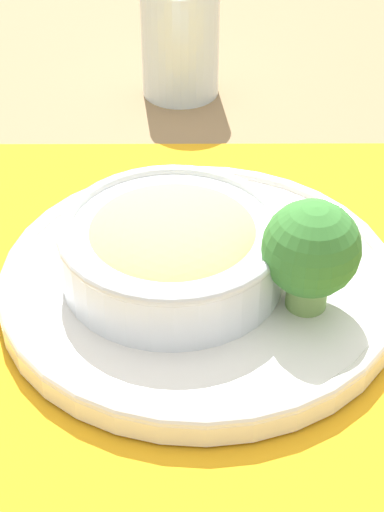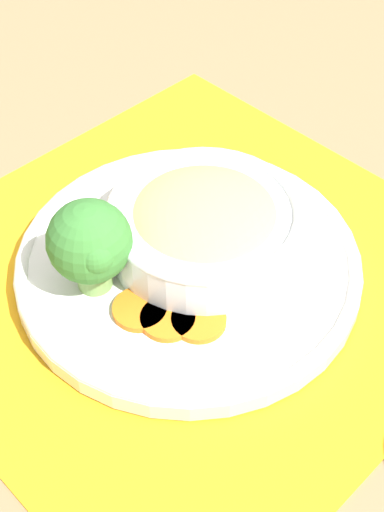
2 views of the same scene
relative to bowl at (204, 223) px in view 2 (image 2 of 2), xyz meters
name	(u,v)px [view 2 (image 2 of 2)]	position (x,y,z in m)	size (l,w,h in m)	color
ground_plane	(188,274)	(0.00, 0.02, -0.05)	(4.00, 4.00, 0.00)	#8C704C
placemat	(188,273)	(0.00, 0.02, -0.05)	(0.45, 0.45, 0.00)	orange
plate	(188,262)	(0.00, 0.02, -0.03)	(0.29, 0.29, 0.02)	white
bowl	(204,223)	(0.00, 0.00, 0.00)	(0.16, 0.16, 0.05)	silver
broccoli_floret	(90,243)	(0.03, 0.09, 0.02)	(0.07, 0.07, 0.08)	#759E51
carrot_slice_near	(140,309)	(-0.01, 0.09, -0.02)	(0.04, 0.04, 0.01)	orange
carrot_slice_middle	(168,319)	(-0.04, 0.08, -0.02)	(0.04, 0.04, 0.01)	orange
carrot_slice_far	(199,320)	(-0.05, 0.06, -0.02)	(0.04, 0.04, 0.01)	orange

